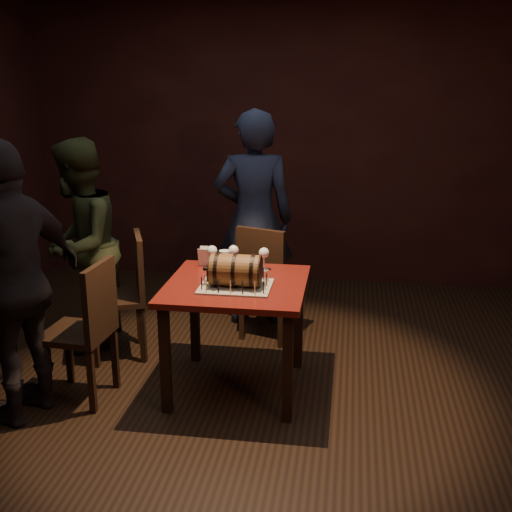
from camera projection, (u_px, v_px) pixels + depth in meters
The scene contains 16 objects.
room_shell at pixel (239, 186), 3.87m from camera, with size 5.04×5.04×2.80m.
pub_table at pixel (236, 299), 4.18m from camera, with size 0.90×0.90×0.75m.
cake_board at pixel (236, 286), 4.07m from camera, with size 0.45×0.35×0.01m, color gray.
barrel_cake at pixel (235, 270), 4.03m from camera, with size 0.37×0.22×0.22m.
birthday_candles at pixel (236, 279), 4.05m from camera, with size 0.40×0.30×0.09m.
wine_glass_left at pixel (212, 252), 4.43m from camera, with size 0.07×0.07×0.16m.
wine_glass_mid at pixel (233, 251), 4.44m from camera, with size 0.07×0.07×0.16m.
wine_glass_right at pixel (264, 254), 4.37m from camera, with size 0.07×0.07×0.16m.
pint_of_ale at pixel (224, 262), 4.36m from camera, with size 0.07×0.07×0.15m.
menu_card at pixel (206, 257), 4.49m from camera, with size 0.10×0.05×0.13m, color white, non-canonical shape.
chair_back at pixel (266, 277), 4.99m from camera, with size 0.51×0.51×0.93m.
chair_left_rear at pixel (127, 289), 4.73m from camera, with size 0.52×0.52×0.93m.
chair_left_front at pixel (88, 324), 4.08m from camera, with size 0.43×0.43×0.93m.
person_back at pixel (254, 219), 5.26m from camera, with size 0.65×0.43×1.79m, color #1B2236.
person_left_rear at pixel (80, 246), 4.81m from camera, with size 0.78×0.61×1.60m, color #2F361B.
person_left_front at pixel (15, 283), 3.80m from camera, with size 1.01×0.42×1.72m, color black.
Camera 1 is at (0.67, -3.78, 2.09)m, focal length 45.00 mm.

